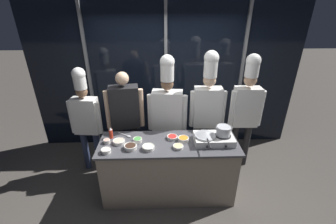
{
  "coord_description": "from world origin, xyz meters",
  "views": [
    {
      "loc": [
        -0.09,
        -2.6,
        2.64
      ],
      "look_at": [
        0.0,
        0.25,
        1.26
      ],
      "focal_mm": 24.0,
      "sensor_mm": 36.0,
      "label": 1
    }
  ],
  "objects_px": {
    "prep_bowl_ginger": "(178,147)",
    "prep_bowl_scallions": "(138,140)",
    "prep_bowl_chicken": "(119,141)",
    "prep_bowl_bell_pepper": "(172,137)",
    "prep_bowl_onion": "(106,151)",
    "stock_pot": "(224,131)",
    "squeeze_bottle_chili": "(111,133)",
    "portable_stove": "(214,139)",
    "frying_pan": "(205,134)",
    "prep_bowl_bean_sprouts": "(148,147)",
    "prep_bowl_shrimp": "(107,141)",
    "chef_sous": "(167,111)",
    "chef_line": "(208,105)",
    "serving_spoon_slotted": "(127,136)",
    "chef_pastry": "(246,105)",
    "chef_head": "(86,115)",
    "person_guest": "(125,114)",
    "prep_bowl_carrots": "(183,139)",
    "prep_bowl_soy_glaze": "(130,147)"
  },
  "relations": [
    {
      "from": "prep_bowl_ginger",
      "to": "prep_bowl_onion",
      "type": "height_order",
      "value": "prep_bowl_onion"
    },
    {
      "from": "prep_bowl_scallions",
      "to": "person_guest",
      "type": "height_order",
      "value": "person_guest"
    },
    {
      "from": "person_guest",
      "to": "chef_head",
      "type": "bearing_deg",
      "value": -8.45
    },
    {
      "from": "prep_bowl_bell_pepper",
      "to": "prep_bowl_onion",
      "type": "relative_size",
      "value": 1.21
    },
    {
      "from": "portable_stove",
      "to": "prep_bowl_bean_sprouts",
      "type": "bearing_deg",
      "value": -171.2
    },
    {
      "from": "prep_bowl_bean_sprouts",
      "to": "prep_bowl_onion",
      "type": "xyz_separation_m",
      "value": [
        -0.54,
        -0.06,
        0.0
      ]
    },
    {
      "from": "prep_bowl_bean_sprouts",
      "to": "chef_head",
      "type": "bearing_deg",
      "value": 143.11
    },
    {
      "from": "chef_sous",
      "to": "prep_bowl_onion",
      "type": "bearing_deg",
      "value": 50.4
    },
    {
      "from": "portable_stove",
      "to": "prep_bowl_ginger",
      "type": "distance_m",
      "value": 0.51
    },
    {
      "from": "prep_bowl_bean_sprouts",
      "to": "prep_bowl_shrimp",
      "type": "bearing_deg",
      "value": 163.77
    },
    {
      "from": "frying_pan",
      "to": "prep_bowl_carrots",
      "type": "distance_m",
      "value": 0.31
    },
    {
      "from": "prep_bowl_bean_sprouts",
      "to": "prep_bowl_carrots",
      "type": "relative_size",
      "value": 1.07
    },
    {
      "from": "portable_stove",
      "to": "frying_pan",
      "type": "xyz_separation_m",
      "value": [
        -0.12,
        -0.0,
        0.08
      ]
    },
    {
      "from": "prep_bowl_bell_pepper",
      "to": "prep_bowl_scallions",
      "type": "xyz_separation_m",
      "value": [
        -0.48,
        -0.07,
        0.01
      ]
    },
    {
      "from": "prep_bowl_bell_pepper",
      "to": "prep_bowl_chicken",
      "type": "distance_m",
      "value": 0.74
    },
    {
      "from": "prep_bowl_bean_sprouts",
      "to": "serving_spoon_slotted",
      "type": "height_order",
      "value": "prep_bowl_bean_sprouts"
    },
    {
      "from": "squeeze_bottle_chili",
      "to": "prep_bowl_chicken",
      "type": "relative_size",
      "value": 1.03
    },
    {
      "from": "squeeze_bottle_chili",
      "to": "prep_bowl_scallions",
      "type": "relative_size",
      "value": 1.36
    },
    {
      "from": "prep_bowl_shrimp",
      "to": "chef_sous",
      "type": "relative_size",
      "value": 0.05
    },
    {
      "from": "prep_bowl_onion",
      "to": "prep_bowl_carrots",
      "type": "bearing_deg",
      "value": 12.96
    },
    {
      "from": "prep_bowl_ginger",
      "to": "chef_head",
      "type": "relative_size",
      "value": 0.08
    },
    {
      "from": "prep_bowl_ginger",
      "to": "portable_stove",
      "type": "bearing_deg",
      "value": 13.93
    },
    {
      "from": "prep_bowl_ginger",
      "to": "prep_bowl_scallions",
      "type": "relative_size",
      "value": 1.12
    },
    {
      "from": "prep_bowl_onion",
      "to": "chef_head",
      "type": "height_order",
      "value": "chef_head"
    },
    {
      "from": "frying_pan",
      "to": "person_guest",
      "type": "xyz_separation_m",
      "value": [
        -1.17,
        0.63,
        0.01
      ]
    },
    {
      "from": "prep_bowl_onion",
      "to": "chef_head",
      "type": "relative_size",
      "value": 0.07
    },
    {
      "from": "prep_bowl_ginger",
      "to": "prep_bowl_chicken",
      "type": "bearing_deg",
      "value": 169.84
    },
    {
      "from": "chef_head",
      "to": "chef_line",
      "type": "height_order",
      "value": "chef_line"
    },
    {
      "from": "prep_bowl_soy_glaze",
      "to": "prep_bowl_bean_sprouts",
      "type": "xyz_separation_m",
      "value": [
        0.24,
        -0.02,
        -0.0
      ]
    },
    {
      "from": "frying_pan",
      "to": "prep_bowl_scallions",
      "type": "relative_size",
      "value": 4.07
    },
    {
      "from": "prep_bowl_soy_glaze",
      "to": "chef_line",
      "type": "distance_m",
      "value": 1.41
    },
    {
      "from": "prep_bowl_onion",
      "to": "chef_pastry",
      "type": "xyz_separation_m",
      "value": [
        2.08,
        0.85,
        0.23
      ]
    },
    {
      "from": "prep_bowl_bean_sprouts",
      "to": "chef_pastry",
      "type": "relative_size",
      "value": 0.08
    },
    {
      "from": "chef_line",
      "to": "chef_pastry",
      "type": "xyz_separation_m",
      "value": [
        0.62,
        -0.0,
        0.0
      ]
    },
    {
      "from": "prep_bowl_onion",
      "to": "person_guest",
      "type": "height_order",
      "value": "person_guest"
    },
    {
      "from": "prep_bowl_shrimp",
      "to": "person_guest",
      "type": "relative_size",
      "value": 0.05
    },
    {
      "from": "squeeze_bottle_chili",
      "to": "prep_bowl_bean_sprouts",
      "type": "relative_size",
      "value": 1.04
    },
    {
      "from": "stock_pot",
      "to": "prep_bowl_carrots",
      "type": "xyz_separation_m",
      "value": [
        -0.54,
        0.04,
        -0.15
      ]
    },
    {
      "from": "stock_pot",
      "to": "squeeze_bottle_chili",
      "type": "height_order",
      "value": "stock_pot"
    },
    {
      "from": "prep_bowl_bean_sprouts",
      "to": "chef_line",
      "type": "height_order",
      "value": "chef_line"
    },
    {
      "from": "prep_bowl_chicken",
      "to": "chef_head",
      "type": "relative_size",
      "value": 0.09
    },
    {
      "from": "prep_bowl_scallions",
      "to": "prep_bowl_bean_sprouts",
      "type": "bearing_deg",
      "value": -48.93
    },
    {
      "from": "prep_bowl_ginger",
      "to": "prep_bowl_bean_sprouts",
      "type": "relative_size",
      "value": 0.85
    },
    {
      "from": "portable_stove",
      "to": "squeeze_bottle_chili",
      "type": "bearing_deg",
      "value": 173.78
    },
    {
      "from": "chef_head",
      "to": "chef_pastry",
      "type": "xyz_separation_m",
      "value": [
        2.57,
        0.02,
        0.12
      ]
    },
    {
      "from": "portable_stove",
      "to": "frying_pan",
      "type": "bearing_deg",
      "value": -178.09
    },
    {
      "from": "prep_bowl_shrimp",
      "to": "chef_line",
      "type": "xyz_separation_m",
      "value": [
        1.49,
        0.63,
        0.23
      ]
    },
    {
      "from": "portable_stove",
      "to": "serving_spoon_slotted",
      "type": "bearing_deg",
      "value": 170.72
    },
    {
      "from": "frying_pan",
      "to": "person_guest",
      "type": "bearing_deg",
      "value": 151.77
    },
    {
      "from": "frying_pan",
      "to": "prep_bowl_shrimp",
      "type": "xyz_separation_m",
      "value": [
        -1.35,
        0.03,
        -0.1
      ]
    }
  ]
}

